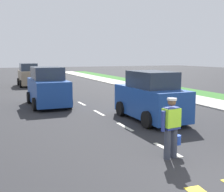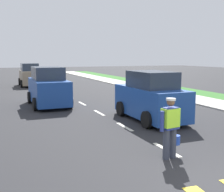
# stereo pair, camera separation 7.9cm
# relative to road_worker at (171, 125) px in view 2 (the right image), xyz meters

# --- Properties ---
(ground_plane) EXTENTS (96.00, 96.00, 0.00)m
(ground_plane) POSITION_rel_road_worker_xyz_m (0.30, 18.92, -0.93)
(ground_plane) COLOR #28282B
(sidewalk_right) EXTENTS (2.40, 72.00, 0.14)m
(sidewalk_right) POSITION_rel_road_worker_xyz_m (7.50, 7.92, -0.93)
(sidewalk_right) COLOR #B2ADA3
(sidewalk_right) RESTS_ON ground
(lane_center_line) EXTENTS (0.14, 46.40, 0.01)m
(lane_center_line) POSITION_rel_road_worker_xyz_m (0.30, 23.12, -0.93)
(lane_center_line) COLOR silver
(lane_center_line) RESTS_ON ground
(road_worker) EXTENTS (0.75, 0.44, 1.67)m
(road_worker) POSITION_rel_road_worker_xyz_m (0.00, 0.00, 0.00)
(road_worker) COLOR #383D4C
(road_worker) RESTS_ON ground
(car_outgoing_ahead) EXTENTS (1.90, 4.04, 2.14)m
(car_outgoing_ahead) POSITION_rel_road_worker_xyz_m (1.85, 4.32, 0.06)
(car_outgoing_ahead) COLOR #1E4799
(car_outgoing_ahead) RESTS_ON ground
(car_oncoming_lead) EXTENTS (2.03, 4.12, 2.18)m
(car_oncoming_lead) POSITION_rel_road_worker_xyz_m (-1.63, 9.71, 0.08)
(car_oncoming_lead) COLOR #1E4799
(car_oncoming_lead) RESTS_ON ground
(car_oncoming_second) EXTENTS (1.91, 3.86, 2.12)m
(car_oncoming_second) POSITION_rel_road_worker_xyz_m (-1.40, 21.19, 0.05)
(car_oncoming_second) COLOR gray
(car_oncoming_second) RESTS_ON ground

